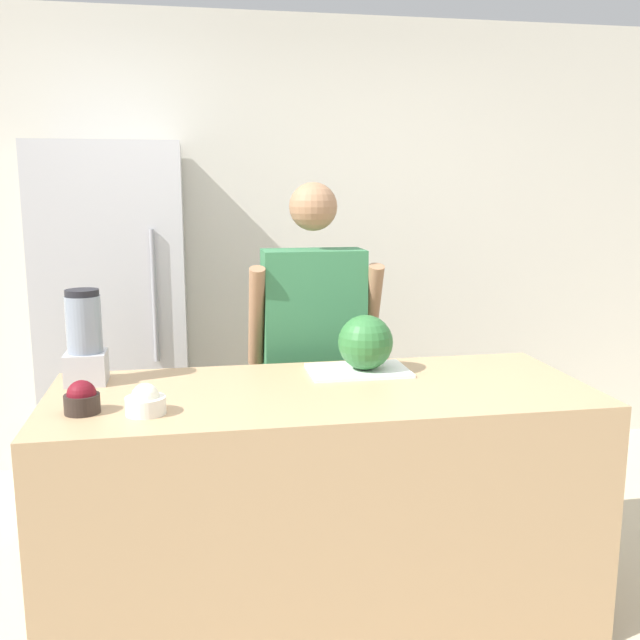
{
  "coord_description": "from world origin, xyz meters",
  "views": [
    {
      "loc": [
        -0.46,
        -2.09,
        1.64
      ],
      "look_at": [
        0.0,
        0.44,
        1.15
      ],
      "focal_mm": 40.0,
      "sensor_mm": 36.0,
      "label": 1
    }
  ],
  "objects_px": {
    "refrigerator": "(117,322)",
    "watermelon": "(365,342)",
    "person": "(313,361)",
    "bowl_cherries": "(82,399)",
    "blender": "(85,340)",
    "bowl_cream": "(146,402)"
  },
  "relations": [
    {
      "from": "refrigerator",
      "to": "watermelon",
      "type": "bearing_deg",
      "value": -47.34
    },
    {
      "from": "refrigerator",
      "to": "blender",
      "type": "height_order",
      "value": "refrigerator"
    },
    {
      "from": "refrigerator",
      "to": "watermelon",
      "type": "height_order",
      "value": "refrigerator"
    },
    {
      "from": "refrigerator",
      "to": "watermelon",
      "type": "distance_m",
      "value": 1.59
    },
    {
      "from": "watermelon",
      "to": "bowl_cream",
      "type": "bearing_deg",
      "value": -155.37
    },
    {
      "from": "bowl_cherries",
      "to": "blender",
      "type": "height_order",
      "value": "blender"
    },
    {
      "from": "blender",
      "to": "person",
      "type": "bearing_deg",
      "value": 24.04
    },
    {
      "from": "bowl_cream",
      "to": "blender",
      "type": "height_order",
      "value": "blender"
    },
    {
      "from": "refrigerator",
      "to": "bowl_cream",
      "type": "distance_m",
      "value": 1.56
    },
    {
      "from": "watermelon",
      "to": "blender",
      "type": "xyz_separation_m",
      "value": [
        -1.07,
        0.04,
        0.04
      ]
    },
    {
      "from": "watermelon",
      "to": "bowl_cherries",
      "type": "bearing_deg",
      "value": -162.12
    },
    {
      "from": "refrigerator",
      "to": "blender",
      "type": "bearing_deg",
      "value": -90.11
    },
    {
      "from": "bowl_cherries",
      "to": "blender",
      "type": "bearing_deg",
      "value": 95.24
    },
    {
      "from": "refrigerator",
      "to": "person",
      "type": "relative_size",
      "value": 1.12
    },
    {
      "from": "watermelon",
      "to": "bowl_cream",
      "type": "relative_size",
      "value": 1.66
    },
    {
      "from": "bowl_cherries",
      "to": "blender",
      "type": "xyz_separation_m",
      "value": [
        -0.03,
        0.37,
        0.12
      ]
    },
    {
      "from": "refrigerator",
      "to": "blender",
      "type": "relative_size",
      "value": 5.17
    },
    {
      "from": "bowl_cream",
      "to": "watermelon",
      "type": "bearing_deg",
      "value": 24.63
    },
    {
      "from": "watermelon",
      "to": "blender",
      "type": "height_order",
      "value": "blender"
    },
    {
      "from": "bowl_cherries",
      "to": "blender",
      "type": "relative_size",
      "value": 0.32
    },
    {
      "from": "bowl_cream",
      "to": "refrigerator",
      "type": "bearing_deg",
      "value": 98.76
    },
    {
      "from": "person",
      "to": "bowl_cherries",
      "type": "relative_size",
      "value": 14.27
    }
  ]
}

